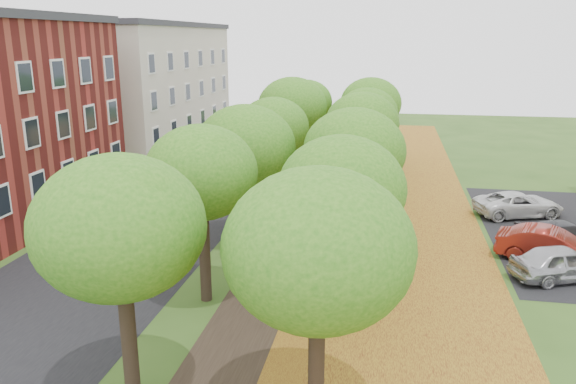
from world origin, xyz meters
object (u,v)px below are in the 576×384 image
at_px(car_red, 551,246).
at_px(car_grey, 565,235).
at_px(car_silver, 563,263).
at_px(car_white, 518,204).

height_order(car_red, car_grey, car_red).
bearing_deg(car_red, car_grey, -11.69).
bearing_deg(car_grey, car_red, 127.80).
relative_size(car_silver, car_grey, 0.95).
relative_size(car_silver, car_red, 0.93).
xyz_separation_m(car_red, car_grey, (1.04, 1.83, -0.10)).
relative_size(car_silver, car_white, 0.89).
bearing_deg(car_silver, car_white, -20.89).
height_order(car_silver, car_red, car_red).
bearing_deg(car_white, car_silver, 161.55).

